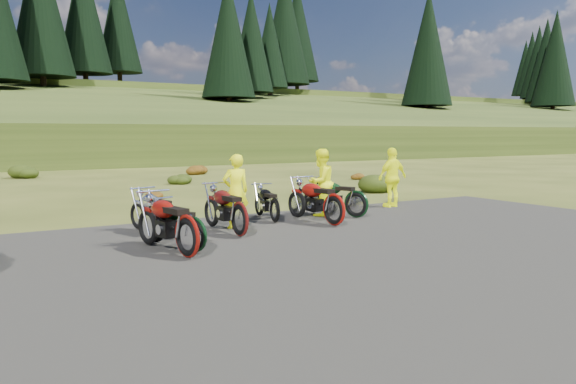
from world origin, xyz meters
TOP-DOWN VIEW (x-y plane):
  - ground at (0.00, 0.00)m, footprint 300.00×300.00m
  - gravel_pad at (0.00, -2.00)m, footprint 20.00×12.00m
  - hill_slope at (0.00, 50.00)m, footprint 300.00×45.97m
  - conifer_23 at (3.00, 62.00)m, footprint 7.48×7.48m
  - conifer_24 at (9.00, 68.00)m, footprint 7.04×7.04m
  - conifer_25 at (15.00, 74.00)m, footprint 6.60×6.60m
  - conifer_26 at (21.00, 49.00)m, footprint 6.16×6.16m
  - conifer_27 at (27.00, 55.00)m, footprint 5.72×5.72m
  - conifer_28 at (33.00, 61.00)m, footprint 5.28×5.28m
  - conifer_29 at (39.00, 67.00)m, footprint 7.92×7.92m
  - conifer_30 at (45.00, 73.00)m, footprint 7.48×7.48m
  - conifer_31 at (51.00, 48.00)m, footprint 7.04×7.04m
  - conifer_32 at (57.00, 54.00)m, footprint 6.60×6.60m
  - conifer_33 at (63.00, 60.00)m, footprint 6.16×6.16m
  - conifer_34 at (69.00, 66.00)m, footprint 5.72×5.72m
  - conifer_35 at (75.00, 72.00)m, footprint 5.28×5.28m
  - conifer_36 at (81.00, 78.00)m, footprint 7.92×7.92m
  - conifer_37 at (87.00, 53.00)m, footprint 7.48×7.48m
  - conifer_38 at (93.00, 59.00)m, footprint 7.04×7.04m
  - conifer_39 at (99.00, 65.00)m, footprint 6.60×6.60m
  - conifer_40 at (105.00, 71.00)m, footprint 6.16×6.16m
  - conifer_41 at (111.00, 77.00)m, footprint 5.72×5.72m
  - shrub_3 at (-3.30, 21.90)m, footprint 1.56×1.56m
  - shrub_4 at (-0.40, 9.20)m, footprint 0.77×0.77m
  - shrub_5 at (2.50, 14.50)m, footprint 1.03×1.03m
  - shrub_6 at (5.40, 19.80)m, footprint 1.30×1.30m
  - shrub_7 at (8.30, 7.10)m, footprint 1.56×1.56m
  - shrub_8 at (11.20, 12.40)m, footprint 0.77×0.77m
  - motorcycle_1 at (-2.75, -0.59)m, footprint 1.21×2.44m
  - motorcycle_2 at (-2.43, -0.17)m, footprint 1.26×2.09m
  - motorcycle_3 at (-2.34, 1.57)m, footprint 1.20×2.20m
  - motorcycle_4 at (-0.93, 0.89)m, footprint 0.83×2.29m
  - motorcycle_5 at (0.74, 2.22)m, footprint 0.90×1.95m
  - motorcycle_6 at (1.81, 1.02)m, footprint 1.02×2.40m
  - motorcycle_7 at (3.13, 1.81)m, footprint 1.51×2.27m
  - person_middle at (-0.51, 1.97)m, footprint 0.72×0.51m
  - person_right_a at (2.50, 2.67)m, footprint 1.11×0.97m
  - person_right_b at (5.53, 3.07)m, footprint 1.14×0.52m

SIDE VIEW (x-z plane):
  - ground at x=0.00m, z-range 0.00..0.00m
  - gravel_pad at x=0.00m, z-range -0.02..0.02m
  - hill_slope at x=0.00m, z-range -4.69..4.69m
  - motorcycle_1 at x=-2.75m, z-range -0.61..0.61m
  - motorcycle_2 at x=-2.43m, z-range -0.52..0.52m
  - motorcycle_3 at x=-2.34m, z-range -0.55..0.55m
  - motorcycle_4 at x=-0.93m, z-range -0.59..0.59m
  - motorcycle_5 at x=0.74m, z-range -0.49..0.49m
  - motorcycle_6 at x=1.81m, z-range -0.61..0.61m
  - motorcycle_7 at x=3.13m, z-range -0.57..0.57m
  - shrub_4 at x=-0.40m, z-range 0.00..0.45m
  - shrub_8 at x=11.20m, z-range 0.00..0.45m
  - shrub_5 at x=2.50m, z-range 0.00..0.61m
  - shrub_6 at x=5.40m, z-range 0.00..0.77m
  - shrub_3 at x=-3.30m, z-range 0.00..0.92m
  - shrub_7 at x=8.30m, z-range 0.00..0.92m
  - person_middle at x=-0.51m, z-range 0.00..1.85m
  - person_right_b at x=5.53m, z-range 0.00..1.90m
  - person_right_a at x=2.50m, z-range 0.00..1.92m
  - conifer_26 at x=21.00m, z-range 5.37..21.37m
  - conifer_27 at x=27.00m, z-range 6.56..21.56m
  - conifer_31 at x=51.00m, z-range 5.18..23.18m
  - conifer_28 at x=33.00m, z-range 7.76..21.76m
  - conifer_32 at x=57.00m, z-range 6.37..23.37m
  - conifer_33 at x=63.00m, z-range 7.56..23.56m
  - conifer_37 at x=87.00m, z-range 6.17..25.17m
  - conifer_34 at x=69.00m, z-range 8.76..23.76m
  - conifer_38 at x=93.00m, z-range 7.37..25.37m
  - conifer_35 at x=75.00m, z-range 9.95..23.95m
  - conifer_39 at x=99.00m, z-range 8.56..25.56m
  - conifer_23 at x=3.00m, z-range 7.97..26.97m
  - conifer_41 at x=111.00m, z-range 10.15..25.15m
  - conifer_40 at x=105.00m, z-range 9.76..25.76m
  - conifer_24 at x=9.00m, z-range 9.16..27.16m
  - conifer_25 at x=15.00m, z-range 10.16..27.16m
  - conifer_29 at x=39.00m, z-range 8.97..28.97m
  - conifer_30 at x=45.00m, z-range 10.16..29.16m
  - conifer_36 at x=81.00m, z-range 10.16..30.16m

